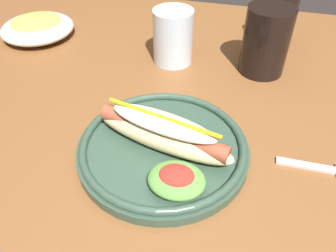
# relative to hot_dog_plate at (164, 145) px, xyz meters

# --- Properties ---
(dining_table) EXTENTS (1.42, 1.02, 0.74)m
(dining_table) POSITION_rel_hot_dog_plate_xyz_m (0.02, 0.11, -0.11)
(dining_table) COLOR brown
(dining_table) RESTS_ON ground_plane
(hot_dog_plate) EXTENTS (0.26, 0.26, 0.08)m
(hot_dog_plate) POSITION_rel_hot_dog_plate_xyz_m (0.00, 0.00, 0.00)
(hot_dog_plate) COLOR #334C3D
(hot_dog_plate) RESTS_ON dining_table
(fork) EXTENTS (0.12, 0.03, 0.00)m
(fork) POSITION_rel_hot_dog_plate_xyz_m (0.24, 0.03, -0.02)
(fork) COLOR silver
(fork) RESTS_ON dining_table
(soda_cup) EXTENTS (0.07, 0.07, 0.11)m
(soda_cup) POSITION_rel_hot_dog_plate_xyz_m (0.15, 0.42, 0.04)
(soda_cup) COLOR black
(soda_cup) RESTS_ON dining_table
(water_cup) EXTENTS (0.08, 0.08, 0.11)m
(water_cup) POSITION_rel_hot_dog_plate_xyz_m (-0.05, 0.28, 0.03)
(water_cup) COLOR silver
(water_cup) RESTS_ON dining_table
(extra_cup) EXTENTS (0.09, 0.09, 0.13)m
(extra_cup) POSITION_rel_hot_dog_plate_xyz_m (0.13, 0.28, 0.04)
(extra_cup) COLOR black
(extra_cup) RESTS_ON dining_table
(side_bowl) EXTENTS (0.17, 0.17, 0.05)m
(side_bowl) POSITION_rel_hot_dog_plate_xyz_m (-0.39, 0.30, 0.00)
(side_bowl) COLOR silver
(side_bowl) RESTS_ON dining_table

